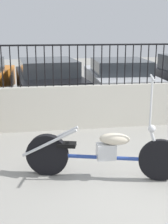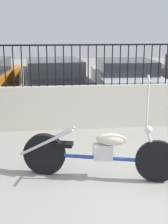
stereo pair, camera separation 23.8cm
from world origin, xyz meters
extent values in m
plane|color=gray|center=(0.00, 0.00, 0.00)|extent=(40.00, 40.00, 0.00)
cube|color=beige|center=(0.00, 3.08, 0.49)|extent=(10.04, 0.18, 0.98)
cylinder|color=black|center=(-2.29, 3.08, 1.42)|extent=(0.02, 0.02, 0.89)
cylinder|color=black|center=(-2.11, 3.08, 1.42)|extent=(0.02, 0.02, 0.89)
cylinder|color=black|center=(-1.94, 3.08, 1.42)|extent=(0.02, 0.02, 0.89)
cylinder|color=black|center=(-1.76, 3.08, 1.42)|extent=(0.02, 0.02, 0.89)
cylinder|color=black|center=(-1.59, 3.08, 1.42)|extent=(0.02, 0.02, 0.89)
cylinder|color=black|center=(-1.41, 3.08, 1.42)|extent=(0.02, 0.02, 0.89)
cylinder|color=black|center=(-1.23, 3.08, 1.42)|extent=(0.02, 0.02, 0.89)
cylinder|color=black|center=(-1.06, 3.08, 1.42)|extent=(0.02, 0.02, 0.89)
cylinder|color=black|center=(-0.88, 3.08, 1.42)|extent=(0.02, 0.02, 0.89)
cylinder|color=black|center=(-0.70, 3.08, 1.42)|extent=(0.02, 0.02, 0.89)
cylinder|color=black|center=(-0.53, 3.08, 1.42)|extent=(0.02, 0.02, 0.89)
cylinder|color=black|center=(-0.35, 3.08, 1.42)|extent=(0.02, 0.02, 0.89)
cylinder|color=black|center=(-0.18, 3.08, 1.42)|extent=(0.02, 0.02, 0.89)
cylinder|color=black|center=(0.00, 3.08, 1.42)|extent=(0.02, 0.02, 0.89)
cylinder|color=black|center=(0.18, 3.08, 1.42)|extent=(0.02, 0.02, 0.89)
cylinder|color=black|center=(0.35, 3.08, 1.42)|extent=(0.02, 0.02, 0.89)
cylinder|color=black|center=(0.53, 3.08, 1.42)|extent=(0.02, 0.02, 0.89)
cylinder|color=black|center=(0.70, 3.08, 1.42)|extent=(0.02, 0.02, 0.89)
cylinder|color=black|center=(0.88, 3.08, 1.42)|extent=(0.02, 0.02, 0.89)
cylinder|color=black|center=(1.06, 3.08, 1.42)|extent=(0.02, 0.02, 0.89)
cylinder|color=black|center=(1.23, 3.08, 1.42)|extent=(0.02, 0.02, 0.89)
cylinder|color=black|center=(0.00, 3.08, 1.85)|extent=(10.04, 0.04, 0.04)
cylinder|color=black|center=(0.13, 0.41, 0.32)|extent=(0.63, 0.24, 0.64)
cylinder|color=black|center=(-1.50, 0.88, 0.32)|extent=(0.65, 0.29, 0.65)
cylinder|color=navy|center=(-0.68, 0.65, 0.32)|extent=(1.51, 0.49, 0.06)
cube|color=silver|center=(-0.64, 0.63, 0.42)|extent=(0.28, 0.18, 0.24)
ellipsoid|color=beige|center=(-0.52, 0.60, 0.62)|extent=(0.49, 0.32, 0.18)
cube|color=black|center=(-1.21, 0.80, 0.50)|extent=(0.31, 0.23, 0.06)
cylinder|color=silver|center=(0.04, 0.44, 0.57)|extent=(0.22, 0.10, 0.51)
sphere|color=silver|center=(-0.01, 0.45, 0.80)|extent=(0.11, 0.11, 0.11)
cylinder|color=silver|center=(-0.04, 0.46, 1.17)|extent=(0.03, 0.03, 0.71)
cylinder|color=silver|center=(-0.04, 0.46, 1.53)|extent=(0.17, 0.51, 0.03)
cylinder|color=silver|center=(-1.47, 0.80, 0.54)|extent=(0.82, 0.28, 0.48)
cylinder|color=silver|center=(-1.43, 0.93, 0.54)|extent=(0.82, 0.28, 0.48)
cylinder|color=black|center=(-2.45, 7.12, 0.32)|extent=(0.17, 0.65, 0.64)
cylinder|color=black|center=(-2.13, 6.94, 0.32)|extent=(0.16, 0.65, 0.64)
cylinder|color=black|center=(-0.53, 7.07, 0.32)|extent=(0.16, 0.65, 0.64)
cylinder|color=black|center=(-1.93, 4.49, 0.32)|extent=(0.16, 0.65, 0.64)
cylinder|color=black|center=(-0.33, 4.62, 0.32)|extent=(0.16, 0.65, 0.64)
cube|color=black|center=(-1.23, 5.78, 0.56)|extent=(2.04, 4.09, 0.65)
cube|color=#2D3338|center=(-1.21, 5.58, 1.10)|extent=(1.70, 2.02, 0.43)
cylinder|color=black|center=(0.26, 7.28, 0.32)|extent=(0.14, 0.64, 0.64)
cylinder|color=black|center=(1.93, 7.19, 0.32)|extent=(0.14, 0.64, 0.64)
cylinder|color=black|center=(0.13, 4.82, 0.32)|extent=(0.14, 0.64, 0.64)
cylinder|color=black|center=(1.81, 4.74, 0.32)|extent=(0.14, 0.64, 0.64)
cube|color=#B7BABF|center=(1.03, 6.01, 0.54)|extent=(1.99, 4.05, 0.61)
cube|color=#2D3338|center=(1.02, 5.81, 1.05)|extent=(1.71, 1.99, 0.41)
cylinder|color=black|center=(2.56, 7.21, 0.32)|extent=(0.12, 0.64, 0.64)
camera|label=1|loc=(-1.66, -3.58, 2.18)|focal=50.00mm
camera|label=2|loc=(-1.43, -3.61, 2.18)|focal=50.00mm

